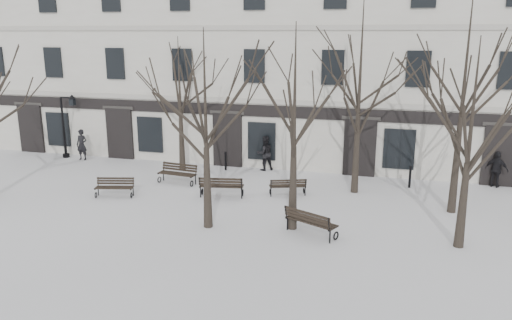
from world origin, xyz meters
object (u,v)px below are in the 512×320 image
at_px(lamp_post, 67,122).
at_px(bench_4, 288,186).
at_px(bench_1, 221,186).
at_px(tree_3, 472,120).
at_px(tree_1, 205,107).
at_px(bench_0, 115,187).
at_px(bench_3, 178,173).
at_px(tree_2, 295,104).
at_px(bench_2, 310,221).

bearing_deg(lamp_post, bench_4, -14.21).
bearing_deg(bench_4, bench_1, -0.03).
height_order(tree_3, bench_1, tree_3).
bearing_deg(tree_1, tree_3, 3.85).
relative_size(tree_3, bench_0, 4.01).
height_order(bench_0, bench_1, bench_1).
relative_size(bench_0, bench_3, 0.90).
relative_size(bench_1, bench_3, 1.04).
xyz_separation_m(tree_3, bench_1, (-9.50, 2.81, -3.83)).
height_order(bench_3, lamp_post, lamp_post).
bearing_deg(bench_3, lamp_post, 166.08).
bearing_deg(tree_3, tree_2, 179.22).
bearing_deg(tree_2, tree_3, -0.78).
height_order(bench_1, bench_4, bench_1).
bearing_deg(bench_3, bench_1, -21.59).
relative_size(tree_3, lamp_post, 1.90).
height_order(bench_0, bench_2, bench_2).
distance_m(bench_1, lamp_post, 11.90).
distance_m(tree_3, bench_1, 10.63).
bearing_deg(tree_3, bench_4, 150.34).
bearing_deg(tree_3, bench_0, 173.25).
distance_m(tree_1, bench_0, 7.03).
bearing_deg(bench_3, bench_2, -26.43).
distance_m(tree_3, bench_0, 14.72).
xyz_separation_m(bench_4, lamp_post, (-13.67, 3.46, 1.68)).
distance_m(bench_1, bench_3, 3.09).
bearing_deg(bench_3, tree_2, -26.51).
height_order(bench_0, bench_4, bench_0).
xyz_separation_m(bench_1, bench_3, (-2.73, 1.45, -0.01)).
distance_m(tree_2, bench_0, 9.46).
distance_m(bench_2, lamp_post, 17.27).
height_order(bench_2, bench_4, bench_2).
height_order(tree_2, bench_0, tree_2).
relative_size(tree_3, bench_2, 3.43).
height_order(bench_1, lamp_post, lamp_post).
xyz_separation_m(bench_1, bench_4, (2.77, 1.02, -0.08)).
bearing_deg(lamp_post, bench_1, -22.35).
distance_m(bench_0, bench_2, 9.30).
distance_m(tree_1, tree_2, 3.14).
bearing_deg(tree_1, bench_2, 3.14).
xyz_separation_m(bench_1, bench_2, (4.47, -3.20, 0.01)).
relative_size(tree_2, tree_3, 1.07).
height_order(tree_2, bench_2, tree_2).
relative_size(tree_1, bench_0, 4.16).
relative_size(tree_1, tree_2, 0.97).
bearing_deg(bench_1, lamp_post, -32.99).
bearing_deg(bench_1, tree_2, 133.14).
xyz_separation_m(bench_2, bench_4, (-1.71, 4.22, -0.09)).
height_order(tree_1, bench_2, tree_1).
bearing_deg(bench_0, tree_2, -25.16).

